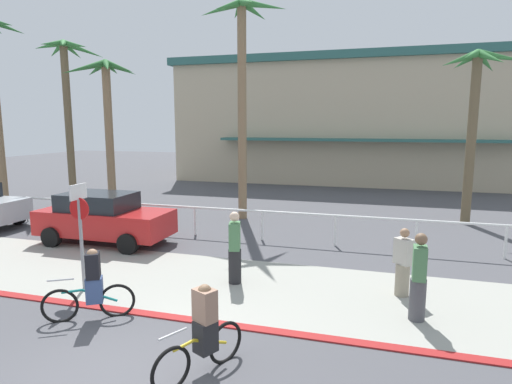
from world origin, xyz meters
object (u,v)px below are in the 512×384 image
(stop_sign_bike_lane, at_px, (80,221))
(pedestrian_1, at_px, (403,265))
(palm_tree_1, at_px, (67,85))
(cyclist_yellow_1, at_px, (203,332))
(pedestrian_2, at_px, (419,280))
(palm_tree_2, at_px, (106,99))
(palm_tree_3, at_px, (242,65))
(pedestrian_0, at_px, (235,250))
(cyclist_teal_0, at_px, (92,286))
(car_red_1, at_px, (104,218))
(palm_tree_4, at_px, (476,99))

(stop_sign_bike_lane, height_order, pedestrian_1, stop_sign_bike_lane)
(palm_tree_1, height_order, pedestrian_1, palm_tree_1)
(cyclist_yellow_1, bearing_deg, pedestrian_2, 40.49)
(stop_sign_bike_lane, xyz_separation_m, palm_tree_2, (-5.08, 8.40, 3.39))
(palm_tree_2, xyz_separation_m, cyclist_yellow_1, (9.24, -10.85, -4.37))
(palm_tree_3, relative_size, pedestrian_0, 4.83)
(palm_tree_3, distance_m, pedestrian_0, 9.26)
(cyclist_yellow_1, bearing_deg, pedestrian_0, 101.68)
(stop_sign_bike_lane, height_order, palm_tree_1, palm_tree_1)
(pedestrian_0, bearing_deg, cyclist_teal_0, -129.04)
(palm_tree_2, bearing_deg, cyclist_yellow_1, -49.58)
(stop_sign_bike_lane, height_order, palm_tree_2, palm_tree_2)
(palm_tree_1, height_order, car_red_1, palm_tree_1)
(cyclist_teal_0, distance_m, pedestrian_0, 3.42)
(car_red_1, xyz_separation_m, pedestrian_0, (5.39, -2.26, -0.01))
(pedestrian_1, bearing_deg, palm_tree_2, 151.64)
(cyclist_teal_0, height_order, pedestrian_0, pedestrian_0)
(palm_tree_1, bearing_deg, cyclist_yellow_1, -44.70)
(palm_tree_2, distance_m, palm_tree_4, 15.36)
(car_red_1, bearing_deg, pedestrian_2, -18.27)
(palm_tree_4, height_order, pedestrian_1, palm_tree_4)
(palm_tree_4, relative_size, pedestrian_0, 3.69)
(palm_tree_3, height_order, cyclist_yellow_1, palm_tree_3)
(cyclist_yellow_1, relative_size, pedestrian_1, 1.02)
(palm_tree_2, distance_m, palm_tree_3, 6.45)
(stop_sign_bike_lane, relative_size, palm_tree_2, 0.38)
(palm_tree_4, height_order, cyclist_yellow_1, palm_tree_4)
(palm_tree_3, relative_size, palm_tree_4, 1.31)
(stop_sign_bike_lane, relative_size, palm_tree_4, 0.38)
(car_red_1, xyz_separation_m, pedestrian_2, (9.59, -3.17, -0.02))
(palm_tree_3, height_order, palm_tree_4, palm_tree_3)
(cyclist_yellow_1, distance_m, pedestrian_0, 3.90)
(palm_tree_4, distance_m, pedestrian_1, 9.87)
(pedestrian_0, bearing_deg, car_red_1, 157.24)
(pedestrian_1, bearing_deg, pedestrian_0, -175.20)
(cyclist_teal_0, bearing_deg, palm_tree_4, 52.04)
(palm_tree_3, bearing_deg, car_red_1, -123.63)
(stop_sign_bike_lane, height_order, palm_tree_3, palm_tree_3)
(palm_tree_1, bearing_deg, palm_tree_3, -7.20)
(palm_tree_3, height_order, car_red_1, palm_tree_3)
(palm_tree_1, distance_m, pedestrian_2, 18.93)
(stop_sign_bike_lane, bearing_deg, car_red_1, 119.09)
(palm_tree_2, height_order, cyclist_teal_0, palm_tree_2)
(pedestrian_1, height_order, pedestrian_2, pedestrian_2)
(stop_sign_bike_lane, xyz_separation_m, pedestrian_1, (7.34, 1.70, -0.94))
(cyclist_teal_0, bearing_deg, palm_tree_2, 123.05)
(stop_sign_bike_lane, xyz_separation_m, palm_tree_4, (10.17, 10.19, 3.22))
(cyclist_yellow_1, relative_size, pedestrian_2, 0.91)
(stop_sign_bike_lane, distance_m, cyclist_yellow_1, 4.93)
(palm_tree_2, bearing_deg, palm_tree_3, 1.37)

